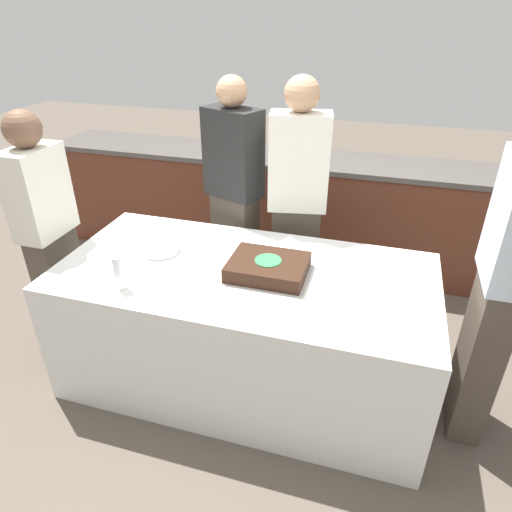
{
  "coord_description": "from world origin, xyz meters",
  "views": [
    {
      "loc": [
        0.66,
        -2.0,
        2.04
      ],
      "look_at": [
        0.07,
        0.0,
        0.86
      ],
      "focal_mm": 32.0,
      "sensor_mm": 36.0,
      "label": 1
    }
  ],
  "objects": [
    {
      "name": "cake",
      "position": [
        0.13,
        0.0,
        0.8
      ],
      "size": [
        0.45,
        0.36,
        0.09
      ],
      "color": "#B7B2AD",
      "rests_on": "dining_table"
    },
    {
      "name": "person_standing_back",
      "position": [
        -0.3,
        0.72,
        0.86
      ],
      "size": [
        0.42,
        0.33,
        1.65
      ],
      "rotation": [
        0.0,
        0.0,
        2.74
      ],
      "color": "#4C4238",
      "rests_on": "ground_plane"
    },
    {
      "name": "dining_table",
      "position": [
        0.0,
        0.0,
        0.38
      ],
      "size": [
        2.04,
        0.99,
        0.76
      ],
      "color": "silver",
      "rests_on": "ground_plane"
    },
    {
      "name": "side_plate_near_cake",
      "position": [
        0.2,
        0.31,
        0.76
      ],
      "size": [
        0.19,
        0.19,
        0.0
      ],
      "color": "white",
      "rests_on": "dining_table"
    },
    {
      "name": "side_plate_right_edge",
      "position": [
        0.79,
        0.11,
        0.76
      ],
      "size": [
        0.19,
        0.19,
        0.0
      ],
      "color": "white",
      "rests_on": "dining_table"
    },
    {
      "name": "wine_glass",
      "position": [
        -0.55,
        -0.34,
        0.88
      ],
      "size": [
        0.06,
        0.06,
        0.18
      ],
      "color": "white",
      "rests_on": "dining_table"
    },
    {
      "name": "person_seated_left",
      "position": [
        -1.24,
        0.0,
        0.8
      ],
      "size": [
        0.21,
        0.35,
        1.54
      ],
      "rotation": [
        0.0,
        0.0,
        1.57
      ],
      "color": "#4C4238",
      "rests_on": "ground_plane"
    },
    {
      "name": "back_counter",
      "position": [
        0.0,
        1.57,
        0.46
      ],
      "size": [
        4.4,
        0.58,
        0.92
      ],
      "color": "#5B2D1E",
      "rests_on": "ground_plane"
    },
    {
      "name": "plate_stack",
      "position": [
        -0.54,
        0.07,
        0.78
      ],
      "size": [
        0.23,
        0.23,
        0.04
      ],
      "color": "white",
      "rests_on": "dining_table"
    },
    {
      "name": "ground_plane",
      "position": [
        0.0,
        0.0,
        0.0
      ],
      "size": [
        14.0,
        14.0,
        0.0
      ],
      "primitive_type": "plane",
      "color": "brown"
    },
    {
      "name": "person_seated_right",
      "position": [
        1.24,
        0.0,
        0.88
      ],
      "size": [
        0.2,
        0.37,
        1.7
      ],
      "rotation": [
        0.0,
        0.0,
        -1.57
      ],
      "color": "#4C4238",
      "rests_on": "ground_plane"
    },
    {
      "name": "person_cutting_cake",
      "position": [
        0.13,
        0.72,
        0.87
      ],
      "size": [
        0.4,
        0.26,
        1.67
      ],
      "rotation": [
        0.0,
        0.0,
        -2.96
      ],
      "color": "#4C4238",
      "rests_on": "ground_plane"
    }
  ]
}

